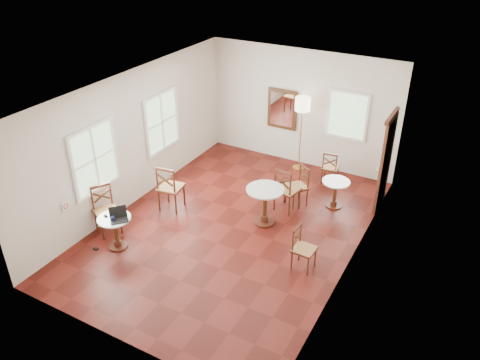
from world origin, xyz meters
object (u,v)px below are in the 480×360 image
at_px(laptop, 119,217).
at_px(power_adapter, 96,249).
at_px(chair_mid_b, 303,249).
at_px(floor_lamp, 302,109).
at_px(cafe_table_back, 335,191).
at_px(chair_back_b, 298,186).
at_px(mouse, 106,216).
at_px(cafe_table_mid, 265,202).
at_px(chair_near_a, 170,187).
at_px(chair_back_a, 330,167).
at_px(chair_near_b, 106,210).
at_px(navy_mug, 113,219).
at_px(water_glass, 121,212).
at_px(cafe_table_near, 116,229).
at_px(chair_mid_a, 287,190).

height_order(laptop, power_adapter, laptop).
xyz_separation_m(chair_mid_b, floor_lamp, (-1.60, 3.66, 1.20)).
relative_size(cafe_table_back, power_adapter, 7.07).
xyz_separation_m(chair_back_b, mouse, (-2.66, -3.24, 0.24)).
bearing_deg(cafe_table_mid, chair_near_a, -166.45).
bearing_deg(mouse, chair_mid_b, 36.38).
bearing_deg(chair_mid_b, chair_back_a, 13.55).
xyz_separation_m(cafe_table_back, chair_near_b, (-3.78, -3.18, 0.11)).
height_order(chair_mid_b, navy_mug, chair_mid_b).
xyz_separation_m(chair_mid_b, water_glass, (-3.42, -1.00, 0.30)).
relative_size(chair_near_b, chair_mid_b, 1.19).
relative_size(cafe_table_mid, chair_back_b, 0.90).
xyz_separation_m(chair_near_a, chair_near_b, (-0.63, -1.35, -0.03)).
xyz_separation_m(chair_mid_b, chair_back_b, (-0.96, 2.02, 0.03)).
bearing_deg(mouse, cafe_table_mid, 61.03).
distance_m(water_glass, power_adapter, 0.92).
bearing_deg(mouse, cafe_table_back, 63.69).
bearing_deg(chair_back_b, cafe_table_back, 57.23).
relative_size(laptop, power_adapter, 4.67).
bearing_deg(chair_near_b, laptop, -87.85).
bearing_deg(cafe_table_back, chair_mid_b, -85.49).
bearing_deg(mouse, chair_near_a, 98.66).
relative_size(cafe_table_back, mouse, 6.82).
xyz_separation_m(cafe_table_back, laptop, (-3.15, -3.49, 0.34)).
bearing_deg(power_adapter, water_glass, 52.87).
bearing_deg(power_adapter, floor_lamp, 66.95).
xyz_separation_m(cafe_table_mid, chair_back_b, (0.32, 1.04, -0.05)).
xyz_separation_m(cafe_table_near, chair_mid_a, (2.37, 2.85, 0.10)).
relative_size(cafe_table_near, chair_mid_a, 0.65).
xyz_separation_m(cafe_table_back, water_glass, (-3.24, -3.32, 0.33)).
xyz_separation_m(chair_near_b, chair_back_b, (3.01, 2.88, -0.05)).
relative_size(laptop, mouse, 4.50).
xyz_separation_m(cafe_table_mid, chair_mid_b, (1.27, -0.99, -0.09)).
distance_m(chair_mid_b, chair_back_b, 2.24).
relative_size(chair_mid_a, power_adapter, 11.41).
height_order(floor_lamp, mouse, floor_lamp).
xyz_separation_m(cafe_table_near, chair_back_a, (2.80, 4.50, -0.00)).
bearing_deg(chair_near_a, chair_mid_b, 163.72).
xyz_separation_m(chair_mid_a, mouse, (-2.54, -2.88, 0.18)).
distance_m(chair_back_a, navy_mug, 5.35).
bearing_deg(chair_back_a, mouse, 50.90).
relative_size(cafe_table_mid, chair_back_a, 0.99).
bearing_deg(power_adapter, navy_mug, 28.12).
distance_m(cafe_table_mid, cafe_table_back, 1.73).
xyz_separation_m(chair_mid_a, navy_mug, (-2.32, -2.92, 0.21)).
distance_m(cafe_table_near, cafe_table_back, 4.79).
bearing_deg(chair_near_a, floor_lamp, -126.81).
bearing_deg(chair_mid_b, chair_mid_a, 35.32).
height_order(cafe_table_back, chair_mid_b, chair_mid_b).
relative_size(cafe_table_back, chair_mid_a, 0.62).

